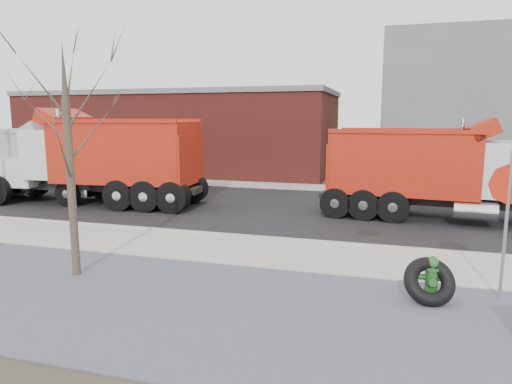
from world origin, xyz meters
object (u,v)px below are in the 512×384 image
(stop_sign, at_px, (508,201))
(dump_truck_grey, at_px, (23,160))
(dump_truck_red_b, at_px, (99,157))
(dump_truck_red_a, at_px, (437,170))
(fire_hydrant, at_px, (431,280))
(truck_tire, at_px, (429,282))

(stop_sign, relative_size, dump_truck_grey, 0.39)
(stop_sign, bearing_deg, dump_truck_red_b, 164.96)
(dump_truck_grey, bearing_deg, dump_truck_red_a, 4.27)
(fire_hydrant, bearing_deg, dump_truck_red_a, 83.49)
(truck_tire, distance_m, stop_sign, 2.15)
(dump_truck_red_b, bearing_deg, truck_tire, 145.99)
(fire_hydrant, distance_m, dump_truck_red_b, 14.26)
(dump_truck_red_a, bearing_deg, stop_sign, -79.93)
(fire_hydrant, xyz_separation_m, dump_truck_red_b, (-12.37, 6.91, 1.57))
(stop_sign, height_order, dump_truck_red_a, dump_truck_red_a)
(fire_hydrant, xyz_separation_m, dump_truck_grey, (-16.50, 7.19, 1.32))
(fire_hydrant, bearing_deg, stop_sign, 14.07)
(fire_hydrant, relative_size, truck_tire, 0.76)
(fire_hydrant, height_order, dump_truck_red_b, dump_truck_red_b)
(fire_hydrant, distance_m, dump_truck_grey, 18.04)
(truck_tire, distance_m, dump_truck_red_b, 14.30)
(fire_hydrant, relative_size, dump_truck_grey, 0.12)
(stop_sign, bearing_deg, dump_truck_grey, 169.53)
(dump_truck_red_a, relative_size, dump_truck_grey, 1.17)
(dump_truck_red_a, height_order, dump_truck_red_b, dump_truck_red_b)
(dump_truck_red_b, height_order, dump_truck_grey, dump_truck_red_b)
(fire_hydrant, xyz_separation_m, truck_tire, (-0.05, -0.19, 0.03))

